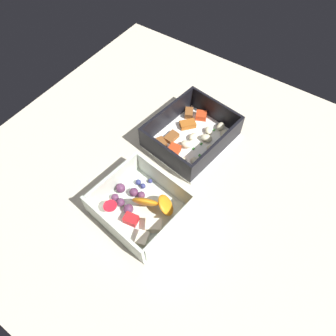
% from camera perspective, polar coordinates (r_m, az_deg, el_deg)
% --- Properties ---
extents(table_surface, '(0.80, 0.80, 0.02)m').
position_cam_1_polar(table_surface, '(0.66, 0.17, -0.75)').
color(table_surface, beige).
rests_on(table_surface, ground).
extents(pasta_container, '(0.20, 0.17, 0.06)m').
position_cam_1_polar(pasta_container, '(0.69, 4.36, 6.09)').
color(pasta_container, white).
rests_on(pasta_container, table_surface).
extents(fruit_bowl, '(0.16, 0.17, 0.06)m').
position_cam_1_polar(fruit_bowl, '(0.59, -5.07, -7.18)').
color(fruit_bowl, silver).
rests_on(fruit_bowl, table_surface).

